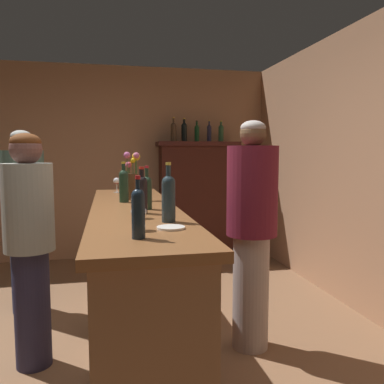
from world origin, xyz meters
TOP-DOWN VIEW (x-y plane):
  - floor at (0.00, 0.00)m, footprint 7.87×7.87m
  - wall_back at (0.00, 3.09)m, footprint 4.99×0.12m
  - bar_counter at (0.40, 0.34)m, footprint 0.61×2.80m
  - display_cabinet at (1.43, 2.79)m, footprint 1.12×0.41m
  - wine_bottle_pinot at (0.43, 0.01)m, footprint 0.07×0.07m
  - wine_bottle_syrah at (0.35, -0.74)m, footprint 0.06×0.06m
  - wine_bottle_merlot at (0.55, -0.34)m, footprint 0.08×0.08m
  - wine_bottle_malbec at (0.48, 0.19)m, footprint 0.07×0.07m
  - wine_bottle_rose at (0.34, 0.62)m, footprint 0.07×0.07m
  - wine_glass_front at (0.36, -0.55)m, footprint 0.08×0.08m
  - wine_glass_mid at (0.38, -0.17)m, footprint 0.08×0.08m
  - wine_glass_rear at (0.30, 1.42)m, footprint 0.07×0.07m
  - flower_arrangement at (0.41, 0.78)m, footprint 0.14×0.12m
  - cheese_plate at (0.53, -0.54)m, footprint 0.15×0.15m
  - display_bottle_left at (1.09, 2.79)m, footprint 0.08×0.08m
  - display_bottle_midleft at (1.24, 2.79)m, footprint 0.08×0.08m
  - display_bottle_center at (1.42, 2.79)m, footprint 0.06×0.06m
  - display_bottle_midright at (1.59, 2.79)m, footprint 0.06×0.06m
  - display_bottle_right at (1.76, 2.79)m, footprint 0.07×0.07m
  - patron_tall at (-0.54, 1.25)m, footprint 0.37×0.37m
  - patron_in_navy at (-0.31, 0.24)m, footprint 0.33×0.33m
  - bartender at (1.24, 0.17)m, footprint 0.37×0.37m

SIDE VIEW (x-z plane):
  - floor at x=0.00m, z-range 0.00..0.00m
  - bar_counter at x=0.40m, z-range 0.00..1.07m
  - display_cabinet at x=1.43m, z-range 0.03..1.65m
  - patron_in_navy at x=-0.31m, z-range 0.09..1.68m
  - patron_tall at x=-0.54m, z-range 0.08..1.74m
  - bartender at x=1.24m, z-range 0.08..1.77m
  - cheese_plate at x=0.53m, z-range 1.07..1.08m
  - wine_glass_front at x=0.36m, z-range 1.10..1.22m
  - wine_glass_rear at x=0.30m, z-range 1.10..1.25m
  - wine_glass_mid at x=0.38m, z-range 1.10..1.25m
  - wine_bottle_syrah at x=0.35m, z-range 1.05..1.34m
  - wine_bottle_malbec at x=0.48m, z-range 1.05..1.35m
  - wine_bottle_pinot at x=0.43m, z-range 1.05..1.36m
  - wine_bottle_rose at x=0.34m, z-range 1.05..1.37m
  - wine_bottle_merlot at x=0.55m, z-range 1.05..1.39m
  - flower_arrangement at x=0.41m, z-range 1.05..1.45m
  - wall_back at x=0.00m, z-range 0.00..2.64m
  - display_bottle_center at x=1.42m, z-range 1.60..1.88m
  - display_bottle_midright at x=1.59m, z-range 1.59..1.89m
  - display_bottle_right at x=1.76m, z-range 1.60..1.89m
  - display_bottle_left at x=1.09m, z-range 1.59..1.92m
  - display_bottle_midleft at x=1.24m, z-range 1.60..1.91m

